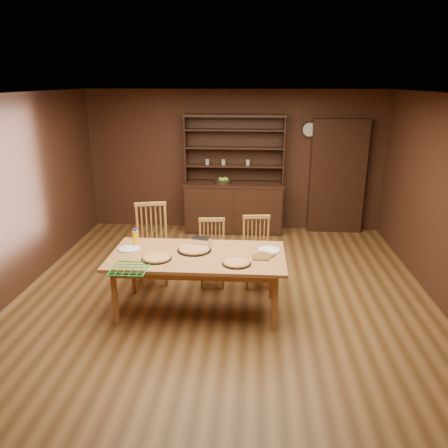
# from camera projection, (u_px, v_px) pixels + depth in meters

# --- Properties ---
(floor) EXTENTS (6.00, 6.00, 0.00)m
(floor) POSITION_uv_depth(u_px,v_px,m) (223.00, 299.00, 5.76)
(floor) COLOR brown
(floor) RESTS_ON ground
(room_shell) EXTENTS (6.00, 6.00, 6.00)m
(room_shell) POSITION_uv_depth(u_px,v_px,m) (223.00, 182.00, 5.26)
(room_shell) COLOR silver
(room_shell) RESTS_ON floor
(china_hutch) EXTENTS (1.84, 0.52, 2.17)m
(china_hutch) POSITION_uv_depth(u_px,v_px,m) (234.00, 201.00, 8.18)
(china_hutch) COLOR black
(china_hutch) RESTS_ON floor
(doorway) EXTENTS (1.00, 0.18, 2.10)m
(doorway) POSITION_uv_depth(u_px,v_px,m) (337.00, 177.00, 8.05)
(doorway) COLOR black
(doorway) RESTS_ON floor
(wall_clock) EXTENTS (0.30, 0.05, 0.30)m
(wall_clock) POSITION_uv_depth(u_px,v_px,m) (310.00, 129.00, 7.87)
(wall_clock) COLOR black
(wall_clock) RESTS_ON room_shell
(dining_table) EXTENTS (2.10, 1.05, 0.75)m
(dining_table) POSITION_uv_depth(u_px,v_px,m) (198.00, 260.00, 5.28)
(dining_table) COLOR #B67F3F
(dining_table) RESTS_ON floor
(chair_left) EXTENTS (0.55, 0.53, 1.13)m
(chair_left) POSITION_uv_depth(u_px,v_px,m) (152.00, 240.00, 6.16)
(chair_left) COLOR #B6843E
(chair_left) RESTS_ON floor
(chair_center) EXTENTS (0.42, 0.40, 0.93)m
(chair_center) POSITION_uv_depth(u_px,v_px,m) (212.00, 250.00, 6.09)
(chair_center) COLOR #B6843E
(chair_center) RESTS_ON floor
(chair_right) EXTENTS (0.44, 0.43, 0.98)m
(chair_right) POSITION_uv_depth(u_px,v_px,m) (257.00, 249.00, 6.07)
(chair_right) COLOR #B6843E
(chair_right) RESTS_ON floor
(pizza_left) EXTENTS (0.36, 0.36, 0.04)m
(pizza_left) POSITION_uv_depth(u_px,v_px,m) (157.00, 258.00, 5.12)
(pizza_left) COLOR black
(pizza_left) RESTS_ON dining_table
(pizza_right) EXTENTS (0.34, 0.34, 0.04)m
(pizza_right) POSITION_uv_depth(u_px,v_px,m) (237.00, 262.00, 4.98)
(pizza_right) COLOR black
(pizza_right) RESTS_ON dining_table
(pizza_center) EXTENTS (0.42, 0.42, 0.04)m
(pizza_center) POSITION_uv_depth(u_px,v_px,m) (194.00, 249.00, 5.37)
(pizza_center) COLOR black
(pizza_center) RESTS_ON dining_table
(cooling_rack) EXTENTS (0.51, 0.51, 0.02)m
(cooling_rack) POSITION_uv_depth(u_px,v_px,m) (130.00, 268.00, 4.85)
(cooling_rack) COLOR #0B9533
(cooling_rack) RESTS_ON dining_table
(plate_left) EXTENTS (0.28, 0.28, 0.02)m
(plate_left) POSITION_uv_depth(u_px,v_px,m) (129.00, 249.00, 5.42)
(plate_left) COLOR white
(plate_left) RESTS_ON dining_table
(plate_right) EXTENTS (0.28, 0.28, 0.02)m
(plate_right) POSITION_uv_depth(u_px,v_px,m) (269.00, 250.00, 5.37)
(plate_right) COLOR white
(plate_right) RESTS_ON dining_table
(foil_dish) EXTENTS (0.25, 0.21, 0.09)m
(foil_dish) POSITION_uv_depth(u_px,v_px,m) (201.00, 241.00, 5.56)
(foil_dish) COLOR silver
(foil_dish) RESTS_ON dining_table
(juice_bottle) EXTENTS (0.07, 0.07, 0.22)m
(juice_bottle) POSITION_uv_depth(u_px,v_px,m) (135.00, 238.00, 5.51)
(juice_bottle) COLOR #FFB50D
(juice_bottle) RESTS_ON dining_table
(pot_holder_a) EXTENTS (0.19, 0.19, 0.01)m
(pot_holder_a) POSITION_uv_depth(u_px,v_px,m) (261.00, 257.00, 5.16)
(pot_holder_a) COLOR #AF1A14
(pot_holder_a) RESTS_ON dining_table
(pot_holder_b) EXTENTS (0.28, 0.28, 0.02)m
(pot_holder_b) POSITION_uv_depth(u_px,v_px,m) (264.00, 256.00, 5.20)
(pot_holder_b) COLOR #AF1A14
(pot_holder_b) RESTS_ON dining_table
(fruit_bowl) EXTENTS (0.30, 0.30, 0.12)m
(fruit_bowl) POSITION_uv_depth(u_px,v_px,m) (223.00, 181.00, 8.01)
(fruit_bowl) COLOR black
(fruit_bowl) RESTS_ON china_hutch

